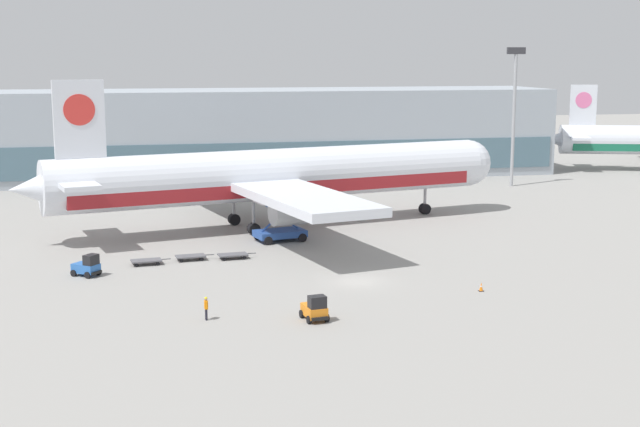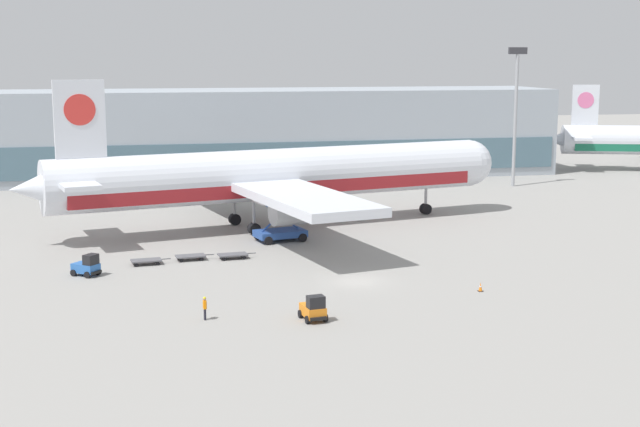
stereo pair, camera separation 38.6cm
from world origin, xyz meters
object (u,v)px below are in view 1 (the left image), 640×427
at_px(baggage_tug_foreground, 87,266).
at_px(baggage_dolly_third, 233,255).
at_px(scissor_lift_loader, 280,223).
at_px(light_mast, 514,106).
at_px(baggage_tug_mid, 315,309).
at_px(airplane_main, 271,177).
at_px(traffic_cone_near, 481,287).
at_px(ground_crew_near, 206,306).
at_px(baggage_dolly_lead, 146,261).
at_px(baggage_dolly_second, 191,256).

distance_m(baggage_tug_foreground, baggage_dolly_third, 14.10).
height_order(scissor_lift_loader, baggage_tug_foreground, scissor_lift_loader).
distance_m(light_mast, baggage_tug_mid, 76.07).
distance_m(airplane_main, baggage_tug_mid, 37.20).
height_order(scissor_lift_loader, traffic_cone_near, scissor_lift_loader).
bearing_deg(traffic_cone_near, ground_crew_near, -171.54).
distance_m(baggage_tug_foreground, baggage_dolly_lead, 6.20).
height_order(light_mast, airplane_main, light_mast).
bearing_deg(baggage_tug_mid, baggage_dolly_third, -178.87).
bearing_deg(traffic_cone_near, baggage_dolly_lead, 150.18).
bearing_deg(baggage_dolly_second, airplane_main, 49.63).
bearing_deg(baggage_tug_mid, traffic_cone_near, 100.59).
height_order(baggage_tug_mid, baggage_dolly_third, baggage_tug_mid).
relative_size(light_mast, baggage_tug_foreground, 7.40).
relative_size(light_mast, traffic_cone_near, 27.26).
xyz_separation_m(baggage_dolly_second, ground_crew_near, (-0.22, -20.01, 0.67)).
xyz_separation_m(airplane_main, traffic_cone_near, (12.74, -31.52, -5.47)).
xyz_separation_m(scissor_lift_loader, traffic_cone_near, (13.02, -23.85, -1.53)).
bearing_deg(airplane_main, light_mast, 18.50).
bearing_deg(baggage_dolly_third, traffic_cone_near, -46.93).
height_order(baggage_dolly_third, ground_crew_near, ground_crew_near).
distance_m(scissor_lift_loader, traffic_cone_near, 27.22).
bearing_deg(light_mast, airplane_main, -148.50).
distance_m(baggage_tug_foreground, ground_crew_near, 18.23).
height_order(baggage_tug_mid, traffic_cone_near, baggage_tug_mid).
bearing_deg(baggage_dolly_second, baggage_tug_mid, -76.69).
distance_m(baggage_tug_mid, baggage_dolly_third, 21.91).
height_order(scissor_lift_loader, baggage_dolly_second, scissor_lift_loader).
xyz_separation_m(airplane_main, ground_crew_near, (-10.43, -34.97, -4.78)).
bearing_deg(baggage_tug_mid, light_mast, 136.64).
distance_m(baggage_tug_foreground, baggage_dolly_second, 10.37).
distance_m(airplane_main, baggage_dolly_lead, 22.18).
relative_size(airplane_main, scissor_lift_loader, 9.97).
bearing_deg(baggage_tug_mid, baggage_dolly_lead, -158.69).
height_order(airplane_main, baggage_tug_mid, airplane_main).
bearing_deg(light_mast, baggage_dolly_lead, -143.40).
xyz_separation_m(airplane_main, baggage_tug_mid, (-2.53, -36.78, -4.96)).
xyz_separation_m(baggage_tug_foreground, baggage_tug_mid, (17.11, -17.54, 0.00)).
bearing_deg(baggage_tug_foreground, traffic_cone_near, 18.72).
bearing_deg(baggage_dolly_lead, baggage_dolly_second, 7.43).
bearing_deg(baggage_dolly_lead, traffic_cone_near, -35.88).
xyz_separation_m(light_mast, baggage_dolly_second, (-50.80, -39.83, -11.71)).
distance_m(airplane_main, baggage_dolly_second, 18.91).
xyz_separation_m(baggage_tug_mid, traffic_cone_near, (15.28, 5.25, -0.51)).
bearing_deg(light_mast, traffic_cone_near, -116.28).
xyz_separation_m(light_mast, airplane_main, (-40.59, -24.87, -6.26)).
distance_m(baggage_dolly_second, traffic_cone_near, 28.30).
height_order(baggage_dolly_second, traffic_cone_near, traffic_cone_near).
xyz_separation_m(baggage_dolly_lead, ground_crew_near, (3.98, -19.00, 0.67)).
bearing_deg(baggage_dolly_lead, scissor_lift_loader, 24.37).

